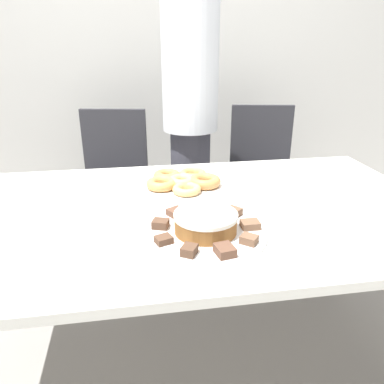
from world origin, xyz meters
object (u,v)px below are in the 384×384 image
office_chair_right (261,182)px  napkin (80,206)px  person_standing (190,119)px  plate_cake (206,233)px  plate_donuts (182,187)px  office_chair_left (113,191)px  frosted_cake (206,222)px

office_chair_right → napkin: bearing=-127.0°
person_standing → plate_cake: 1.07m
person_standing → office_chair_right: (0.48, 0.12, -0.45)m
office_chair_right → plate_donuts: 1.04m
person_standing → plate_cake: bearing=-96.4°
office_chair_right → plate_cake: 1.35m
office_chair_left → napkin: office_chair_left is taller
plate_donuts → office_chair_right: bearing=51.3°
office_chair_right → plate_donuts: (-0.62, -0.78, 0.31)m
office_chair_left → plate_donuts: size_ratio=2.40×
plate_cake → office_chair_right: bearing=62.8°
office_chair_right → plate_cake: office_chair_right is taller
office_chair_right → plate_cake: size_ratio=2.42×
frosted_cake → napkin: frosted_cake is taller
plate_cake → frosted_cake: frosted_cake is taller
person_standing → napkin: 0.95m
person_standing → office_chair_left: 0.66m
frosted_cake → plate_donuts: bearing=92.8°
frosted_cake → office_chair_left: bearing=106.2°
office_chair_left → plate_donuts: 0.90m
office_chair_left → plate_cake: bearing=-62.8°
person_standing → napkin: bearing=-123.8°
office_chair_right → plate_donuts: office_chair_right is taller
person_standing → office_chair_left: person_standing is taller
office_chair_left → plate_cake: 1.26m
frosted_cake → office_chair_right: bearing=62.8°
office_chair_left → plate_donuts: bearing=-56.5°
office_chair_left → office_chair_right: (0.94, -0.00, 0.00)m
person_standing → office_chair_left: size_ratio=1.83×
frosted_cake → person_standing: bearing=83.6°
office_chair_right → napkin: (-1.00, -0.90, 0.31)m
office_chair_left → plate_donuts: office_chair_left is taller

